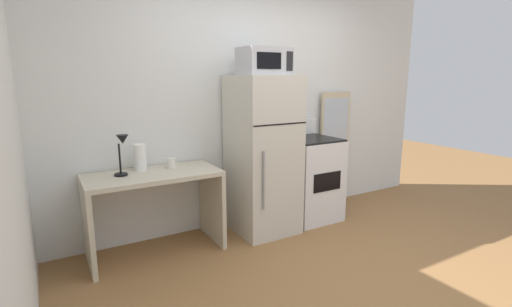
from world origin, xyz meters
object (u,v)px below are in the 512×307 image
paper_towel_roll (140,157)px  desk (154,197)px  desk_lamp (122,148)px  microwave (264,61)px  refrigerator (263,155)px  leaning_mirror (334,149)px  coffee_mug (171,163)px  oven_range (309,178)px

paper_towel_roll → desk: bearing=-65.5°
desk → desk_lamp: size_ratio=3.28×
desk → microwave: microwave is taller
desk → microwave: (1.11, -0.06, 1.20)m
refrigerator → desk_lamp: bearing=177.0°
desk_lamp → refrigerator: (1.35, -0.07, -0.19)m
paper_towel_roll → leaning_mirror: bearing=2.2°
coffee_mug → microwave: (0.91, -0.15, 0.93)m
desk → refrigerator: 1.15m
paper_towel_roll → leaning_mirror: size_ratio=0.17×
desk_lamp → microwave: (1.35, -0.09, 0.74)m
paper_towel_roll → oven_range: bearing=-5.2°
desk → leaning_mirror: size_ratio=0.83×
desk → desk_lamp: 0.52m
paper_towel_roll → microwave: bearing=-10.0°
coffee_mug → refrigerator: size_ratio=0.06×
desk → oven_range: oven_range is taller
microwave → oven_range: (0.63, 0.04, -1.26)m
paper_towel_roll → leaning_mirror: (2.39, 0.09, -0.17)m
desk → paper_towel_roll: bearing=114.5°
coffee_mug → leaning_mirror: (2.12, 0.15, -0.10)m
coffee_mug → oven_range: bearing=-4.0°
paper_towel_roll → coffee_mug: (0.27, -0.06, -0.07)m
desk → microwave: bearing=-3.1°
coffee_mug → refrigerator: bearing=-8.0°
desk_lamp → refrigerator: refrigerator is taller
coffee_mug → leaning_mirror: 2.13m
oven_range → leaning_mirror: bearing=23.6°
microwave → leaning_mirror: size_ratio=0.33×
oven_range → microwave: bearing=-176.1°
desk → paper_towel_roll: paper_towel_roll is taller
paper_towel_roll → refrigerator: size_ratio=0.15×
coffee_mug → microwave: 1.31m
refrigerator → coffee_mug: bearing=172.0°
oven_range → leaning_mirror: (0.58, 0.26, 0.23)m
desk → desk_lamp: desk_lamp is taller
coffee_mug → microwave: size_ratio=0.21×
desk_lamp → oven_range: 2.05m
paper_towel_roll → oven_range: 1.86m
paper_towel_roll → desk_lamp: bearing=-145.9°
leaning_mirror → oven_range: bearing=-156.4°
desk → paper_towel_roll: size_ratio=4.83×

